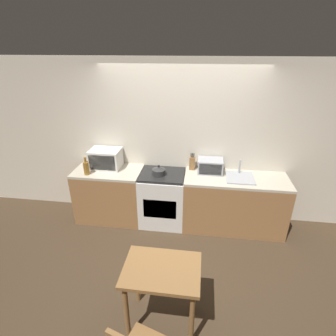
{
  "coord_description": "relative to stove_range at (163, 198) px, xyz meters",
  "views": [
    {
      "loc": [
        0.34,
        -2.79,
        2.74
      ],
      "look_at": [
        -0.15,
        0.77,
        1.05
      ],
      "focal_mm": 28.0,
      "sensor_mm": 36.0,
      "label": 1
    }
  ],
  "objects": [
    {
      "name": "ground_plane",
      "position": [
        0.25,
        -0.87,
        -0.45
      ],
      "size": [
        16.0,
        16.0,
        0.0
      ],
      "primitive_type": "plane",
      "color": "#3D2D1E"
    },
    {
      "name": "wall_back",
      "position": [
        0.25,
        0.34,
        0.85
      ],
      "size": [
        10.0,
        0.06,
        2.6
      ],
      "color": "beige",
      "rests_on": "ground_plane"
    },
    {
      "name": "counter_left_run",
      "position": [
        -0.9,
        0.0,
        0.0
      ],
      "size": [
        1.09,
        0.62,
        0.9
      ],
      "color": "olive",
      "rests_on": "ground_plane"
    },
    {
      "name": "counter_right_run",
      "position": [
        1.15,
        0.0,
        0.0
      ],
      "size": [
        1.58,
        0.62,
        0.9
      ],
      "color": "olive",
      "rests_on": "ground_plane"
    },
    {
      "name": "stove_range",
      "position": [
        0.0,
        0.0,
        0.0
      ],
      "size": [
        0.72,
        0.62,
        0.9
      ],
      "color": "silver",
      "rests_on": "ground_plane"
    },
    {
      "name": "kettle",
      "position": [
        -0.05,
        -0.05,
        0.52
      ],
      "size": [
        0.21,
        0.21,
        0.17
      ],
      "color": "#2D2D2D",
      "rests_on": "stove_range"
    },
    {
      "name": "microwave",
      "position": [
        -0.96,
        0.11,
        0.61
      ],
      "size": [
        0.49,
        0.36,
        0.31
      ],
      "color": "silver",
      "rests_on": "counter_left_run"
    },
    {
      "name": "bottle",
      "position": [
        -1.17,
        -0.18,
        0.56
      ],
      "size": [
        0.09,
        0.09,
        0.29
      ],
      "color": "olive",
      "rests_on": "counter_left_run"
    },
    {
      "name": "knife_block",
      "position": [
        0.45,
        0.22,
        0.56
      ],
      "size": [
        0.09,
        0.07,
        0.28
      ],
      "color": "brown",
      "rests_on": "counter_right_run"
    },
    {
      "name": "toaster_oven",
      "position": [
        0.74,
        0.15,
        0.56
      ],
      "size": [
        0.39,
        0.28,
        0.22
      ],
      "color": "#999BA0",
      "rests_on": "counter_right_run"
    },
    {
      "name": "sink_basin",
      "position": [
        1.19,
        0.01,
        0.47
      ],
      "size": [
        0.42,
        0.42,
        0.24
      ],
      "color": "#999BA0",
      "rests_on": "counter_right_run"
    },
    {
      "name": "dining_table",
      "position": [
        0.27,
        -1.79,
        0.18
      ],
      "size": [
        0.76,
        0.55,
        0.77
      ],
      "color": "brown",
      "rests_on": "ground_plane"
    }
  ]
}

